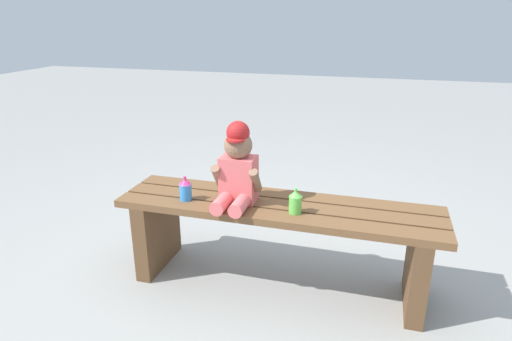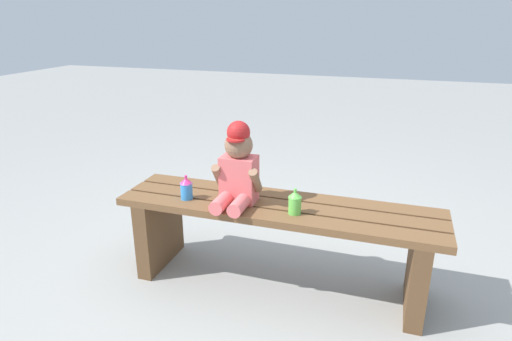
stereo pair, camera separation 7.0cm
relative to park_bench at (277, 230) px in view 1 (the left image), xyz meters
name	(u,v)px [view 1 (the left image)]	position (x,y,z in m)	size (l,w,h in m)	color
ground_plane	(276,283)	(0.00, 0.00, -0.31)	(16.00, 16.00, 0.00)	#999993
park_bench	(277,230)	(0.00, 0.00, 0.00)	(1.59, 0.38, 0.45)	brown
child_figure	(237,168)	(-0.19, -0.04, 0.32)	(0.23, 0.27, 0.40)	#E56666
sippy_cup_left	(185,189)	(-0.45, -0.08, 0.20)	(0.06, 0.06, 0.12)	#338CE5
sippy_cup_right	(295,201)	(0.10, -0.08, 0.20)	(0.06, 0.06, 0.12)	#66CC4C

